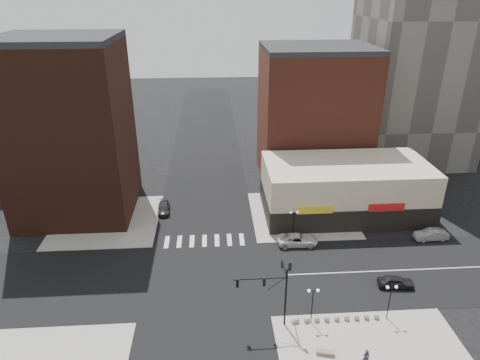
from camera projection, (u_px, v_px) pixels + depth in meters
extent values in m
plane|color=black|center=(205.00, 278.00, 50.77)|extent=(240.00, 240.00, 0.00)
cube|color=black|center=(205.00, 278.00, 50.77)|extent=(200.00, 14.00, 0.02)
cube|color=black|center=(205.00, 278.00, 50.77)|extent=(14.00, 200.00, 0.02)
cube|color=gray|center=(107.00, 221.00, 63.01)|extent=(15.00, 15.00, 0.12)
cube|color=gray|center=(301.00, 214.00, 64.77)|extent=(15.00, 15.00, 0.12)
cube|color=#3C1D13|center=(70.00, 132.00, 61.16)|extent=(16.00, 15.00, 25.00)
cube|color=#3C1D13|center=(28.00, 141.00, 77.13)|extent=(20.00, 18.00, 12.00)
cube|color=brown|center=(314.00, 116.00, 74.06)|extent=(18.00, 15.00, 22.00)
cube|color=beige|center=(345.00, 188.00, 63.97)|extent=(24.00, 12.00, 8.00)
cube|color=black|center=(344.00, 202.00, 64.93)|extent=(24.20, 12.20, 3.40)
cylinder|color=black|center=(286.00, 298.00, 42.38)|extent=(0.18, 0.18, 7.00)
cylinder|color=black|center=(260.00, 279.00, 41.17)|extent=(5.20, 0.11, 0.11)
cylinder|color=black|center=(276.00, 284.00, 41.56)|extent=(1.72, 0.06, 1.46)
cylinder|color=black|center=(284.00, 268.00, 42.69)|extent=(0.11, 3.00, 0.11)
cube|color=black|center=(237.00, 283.00, 41.21)|extent=(0.28, 0.18, 0.95)
sphere|color=red|center=(237.00, 281.00, 41.08)|extent=(0.16, 0.16, 0.16)
cube|color=black|center=(264.00, 282.00, 41.36)|extent=(0.28, 0.18, 0.95)
sphere|color=red|center=(264.00, 279.00, 41.24)|extent=(0.16, 0.16, 0.16)
cube|color=black|center=(282.00, 264.00, 44.03)|extent=(0.18, 0.28, 0.95)
sphere|color=red|center=(282.00, 261.00, 43.91)|extent=(0.16, 0.16, 0.16)
cube|color=black|center=(290.00, 266.00, 40.80)|extent=(0.28, 0.18, 0.95)
sphere|color=red|center=(290.00, 264.00, 40.68)|extent=(0.16, 0.16, 0.16)
cylinder|color=black|center=(312.00, 306.00, 43.30)|extent=(0.11, 0.11, 4.00)
cylinder|color=black|center=(313.00, 291.00, 42.51)|extent=(0.90, 0.06, 0.06)
sphere|color=white|center=(309.00, 291.00, 42.44)|extent=(0.32, 0.32, 0.32)
sphere|color=white|center=(318.00, 290.00, 42.49)|extent=(0.32, 0.32, 0.32)
cylinder|color=black|center=(389.00, 303.00, 43.79)|extent=(0.11, 0.11, 4.00)
cylinder|color=black|center=(392.00, 288.00, 42.99)|extent=(0.90, 0.06, 0.06)
sphere|color=white|center=(388.00, 287.00, 42.93)|extent=(0.32, 0.32, 0.32)
sphere|color=white|center=(396.00, 287.00, 42.98)|extent=(0.32, 0.32, 0.32)
cylinder|color=black|center=(293.00, 225.00, 57.87)|extent=(0.11, 0.11, 4.00)
cylinder|color=black|center=(294.00, 213.00, 57.07)|extent=(0.90, 0.06, 0.06)
sphere|color=white|center=(291.00, 212.00, 57.00)|extent=(0.32, 0.32, 0.32)
sphere|color=white|center=(298.00, 212.00, 57.06)|extent=(0.32, 0.32, 0.32)
sphere|color=tan|center=(297.00, 320.00, 43.93)|extent=(0.56, 0.56, 0.56)
sphere|color=tan|center=(307.00, 320.00, 44.00)|extent=(0.56, 0.56, 0.56)
sphere|color=tan|center=(317.00, 319.00, 44.06)|extent=(0.56, 0.56, 0.56)
sphere|color=tan|center=(327.00, 319.00, 44.12)|extent=(0.56, 0.56, 0.56)
sphere|color=tan|center=(337.00, 318.00, 44.19)|extent=(0.56, 0.56, 0.56)
sphere|color=tan|center=(347.00, 318.00, 44.25)|extent=(0.56, 0.56, 0.56)
sphere|color=tan|center=(357.00, 317.00, 44.31)|extent=(0.56, 0.56, 0.56)
sphere|color=tan|center=(366.00, 317.00, 44.38)|extent=(0.56, 0.56, 0.56)
sphere|color=tan|center=(376.00, 316.00, 44.44)|extent=(0.56, 0.56, 0.56)
imported|color=silver|center=(298.00, 240.00, 57.10)|extent=(5.41, 2.57, 1.49)
imported|color=black|center=(396.00, 282.00, 49.13)|extent=(4.24, 2.08, 1.39)
imported|color=gray|center=(431.00, 235.00, 58.22)|extent=(4.61, 1.72, 1.51)
imported|color=black|center=(164.00, 208.00, 65.28)|extent=(2.05, 4.49, 1.27)
imported|color=#272429|center=(366.00, 357.00, 38.76)|extent=(0.67, 0.45, 1.80)
cube|color=#85685C|center=(325.00, 353.00, 40.18)|extent=(1.59, 0.79, 0.29)
cube|color=#85685C|center=(325.00, 351.00, 40.10)|extent=(1.80, 0.93, 0.11)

